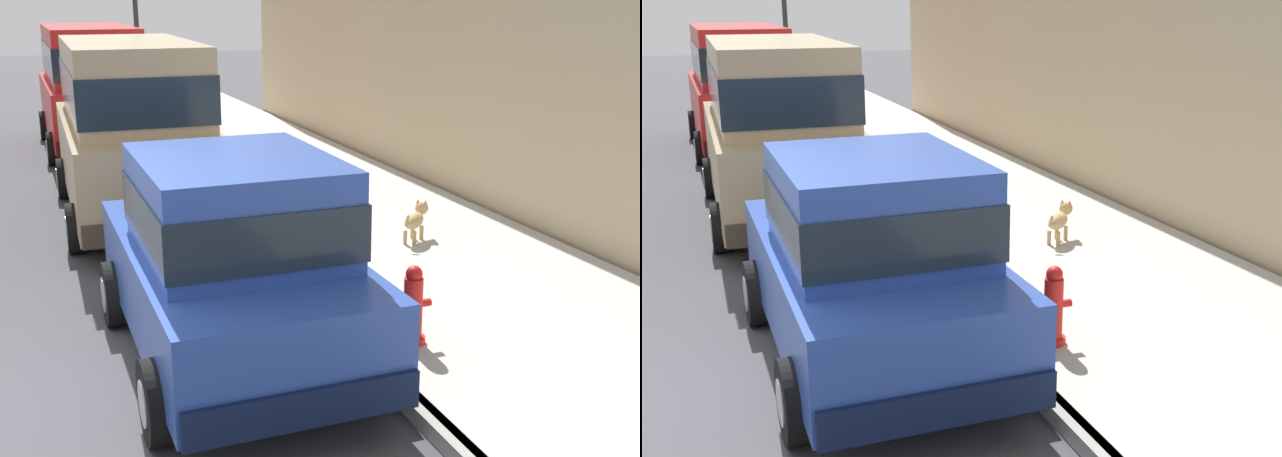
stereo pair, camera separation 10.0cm
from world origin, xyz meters
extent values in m
cube|color=gray|center=(3.20, 0.00, 0.07)|extent=(0.16, 64.00, 0.14)
cube|color=#B7B5AD|center=(5.00, 0.00, 0.07)|extent=(3.60, 64.00, 0.14)
cube|color=#28479E|center=(2.15, 0.41, 0.70)|extent=(1.73, 3.71, 0.76)
cube|color=#28479E|center=(2.15, 0.16, 1.48)|extent=(1.52, 1.91, 0.80)
cube|color=#19232D|center=(2.15, 0.16, 1.42)|extent=(1.56, 1.95, 0.44)
cube|color=#0E1837|center=(2.14, 2.21, 0.46)|extent=(1.69, 0.21, 0.28)
cube|color=#0E1837|center=(2.16, -1.39, 0.46)|extent=(1.69, 0.21, 0.28)
cylinder|color=black|center=(1.29, 1.55, 0.32)|extent=(0.22, 0.64, 0.64)
cylinder|color=#9E9EA3|center=(1.29, 1.55, 0.32)|extent=(0.24, 0.35, 0.35)
cylinder|color=black|center=(3.01, 1.56, 0.32)|extent=(0.22, 0.64, 0.64)
cylinder|color=#9E9EA3|center=(3.01, 1.56, 0.32)|extent=(0.24, 0.35, 0.35)
cylinder|color=black|center=(1.30, -0.74, 0.32)|extent=(0.22, 0.64, 0.64)
cylinder|color=#9E9EA3|center=(1.30, -0.74, 0.32)|extent=(0.24, 0.35, 0.35)
cylinder|color=black|center=(3.02, -0.73, 0.32)|extent=(0.22, 0.64, 0.64)
cylinder|color=#9E9EA3|center=(3.02, -0.73, 0.32)|extent=(0.24, 0.35, 0.35)
cube|color=#EAEACC|center=(1.61, 2.24, 0.81)|extent=(0.28, 0.08, 0.14)
cube|color=#EAEACC|center=(2.68, 2.24, 0.81)|extent=(0.28, 0.08, 0.14)
cube|color=tan|center=(2.11, 5.50, 0.87)|extent=(2.01, 4.84, 1.10)
cube|color=tan|center=(2.11, 5.50, 1.97)|extent=(1.76, 3.84, 1.10)
cube|color=#19232D|center=(2.11, 5.50, 1.89)|extent=(1.80, 3.88, 0.61)
cube|color=#3E3527|center=(2.16, 7.85, 0.46)|extent=(1.87, 0.24, 0.28)
cube|color=#3E3527|center=(2.05, 3.15, 0.46)|extent=(1.87, 0.24, 0.28)
cylinder|color=black|center=(1.19, 7.01, 0.32)|extent=(0.24, 0.65, 0.64)
cylinder|color=#9E9EA3|center=(1.19, 7.01, 0.32)|extent=(0.25, 0.36, 0.35)
cylinder|color=black|center=(3.09, 6.96, 0.32)|extent=(0.24, 0.65, 0.64)
cylinder|color=#9E9EA3|center=(3.09, 6.96, 0.32)|extent=(0.25, 0.36, 0.35)
cylinder|color=black|center=(1.12, 4.03, 0.32)|extent=(0.24, 0.65, 0.64)
cylinder|color=#9E9EA3|center=(1.12, 4.03, 0.32)|extent=(0.25, 0.36, 0.35)
cylinder|color=black|center=(3.02, 3.99, 0.32)|extent=(0.24, 0.65, 0.64)
cylinder|color=#9E9EA3|center=(3.02, 3.99, 0.32)|extent=(0.25, 0.36, 0.35)
cube|color=#EAEACC|center=(1.57, 7.89, 1.04)|extent=(0.28, 0.09, 0.14)
cube|color=#EAEACC|center=(2.75, 7.86, 1.04)|extent=(0.28, 0.09, 0.14)
cube|color=red|center=(2.13, 11.24, 0.87)|extent=(1.90, 4.80, 1.10)
cube|color=red|center=(2.13, 11.24, 1.97)|extent=(1.67, 3.80, 1.10)
cube|color=#19232D|center=(2.13, 11.24, 1.89)|extent=(1.71, 3.84, 0.61)
cube|color=#400A0A|center=(2.13, 13.59, 0.46)|extent=(1.86, 0.20, 0.28)
cube|color=#400A0A|center=(2.13, 8.89, 0.46)|extent=(1.86, 0.20, 0.28)
cylinder|color=black|center=(1.18, 12.73, 0.32)|extent=(0.22, 0.64, 0.64)
cylinder|color=#9E9EA3|center=(1.18, 12.73, 0.32)|extent=(0.24, 0.35, 0.35)
cylinder|color=black|center=(3.08, 12.73, 0.32)|extent=(0.22, 0.64, 0.64)
cylinder|color=#9E9EA3|center=(3.08, 12.73, 0.32)|extent=(0.24, 0.35, 0.35)
cylinder|color=black|center=(1.18, 9.75, 0.32)|extent=(0.22, 0.64, 0.64)
cylinder|color=#9E9EA3|center=(1.18, 9.75, 0.32)|extent=(0.24, 0.35, 0.35)
cylinder|color=black|center=(3.08, 9.75, 0.32)|extent=(0.22, 0.64, 0.64)
cylinder|color=#9E9EA3|center=(3.08, 9.75, 0.32)|extent=(0.24, 0.35, 0.35)
cube|color=#EAEACC|center=(1.54, 13.62, 1.04)|extent=(0.28, 0.08, 0.14)
cube|color=#EAEACC|center=(2.72, 13.62, 1.04)|extent=(0.28, 0.08, 0.14)
ellipsoid|color=tan|center=(5.07, 2.50, 0.42)|extent=(0.46, 0.45, 0.20)
cylinder|color=tan|center=(5.12, 2.64, 0.23)|extent=(0.05, 0.05, 0.18)
cylinder|color=tan|center=(5.21, 2.55, 0.23)|extent=(0.05, 0.05, 0.18)
cylinder|color=tan|center=(4.92, 2.46, 0.23)|extent=(0.05, 0.05, 0.18)
cylinder|color=tan|center=(5.01, 2.37, 0.23)|extent=(0.05, 0.05, 0.18)
sphere|color=tan|center=(5.28, 2.70, 0.51)|extent=(0.17, 0.17, 0.17)
ellipsoid|color=brown|center=(5.34, 2.76, 0.49)|extent=(0.13, 0.13, 0.06)
cone|color=tan|center=(5.24, 2.73, 0.59)|extent=(0.06, 0.06, 0.07)
cone|color=tan|center=(5.30, 2.66, 0.59)|extent=(0.06, 0.06, 0.07)
cylinder|color=tan|center=(4.87, 2.33, 0.48)|extent=(0.11, 0.11, 0.13)
cylinder|color=red|center=(3.65, -0.16, 0.17)|extent=(0.24, 0.24, 0.06)
cylinder|color=red|center=(3.65, -0.16, 0.47)|extent=(0.17, 0.17, 0.55)
sphere|color=red|center=(3.65, -0.16, 0.79)|extent=(0.15, 0.15, 0.15)
cylinder|color=red|center=(3.53, -0.16, 0.50)|extent=(0.10, 0.07, 0.07)
cylinder|color=red|center=(3.77, -0.16, 0.50)|extent=(0.10, 0.07, 0.07)
cylinder|color=#2D2D33|center=(3.55, 14.15, 2.24)|extent=(0.12, 0.12, 4.20)
cube|color=tan|center=(7.10, 4.56, 2.39)|extent=(0.50, 20.00, 4.79)
camera|label=1|loc=(0.54, -5.89, 3.12)|focal=44.30mm
camera|label=2|loc=(0.63, -5.93, 3.12)|focal=44.30mm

